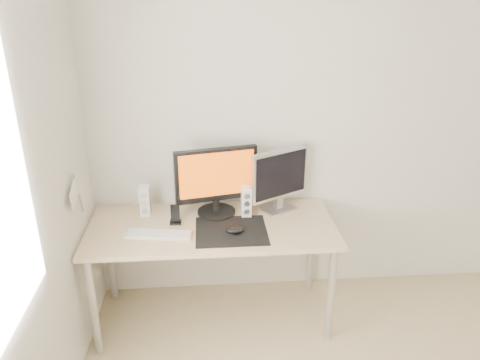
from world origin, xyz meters
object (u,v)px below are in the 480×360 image
main_monitor (216,179)px  phone_dock (175,218)px  desk (212,235)px  keyboard (159,234)px  second_monitor (279,177)px  speaker_right (246,201)px  mouse (235,230)px  speaker_left (145,201)px

main_monitor → phone_dock: size_ratio=4.15×
desk → keyboard: bearing=-161.6°
second_monitor → keyboard: bearing=-159.5°
main_monitor → speaker_right: 0.25m
desk → keyboard: size_ratio=3.70×
desk → phone_dock: size_ratio=12.13×
keyboard → phone_dock: phone_dock is taller
main_monitor → second_monitor: bearing=3.4°
mouse → second_monitor: bearing=43.6°
mouse → speaker_left: size_ratio=0.56×
desk → speaker_right: size_ratio=7.65×
speaker_right → second_monitor: bearing=16.8°
speaker_left → desk: bearing=-22.0°
second_monitor → phone_dock: (-0.70, -0.14, -0.20)m
speaker_left → second_monitor: bearing=0.5°
second_monitor → speaker_left: bearing=-179.5°
speaker_left → phone_dock: 0.25m
speaker_left → speaker_right: bearing=-5.1°
second_monitor → keyboard: 0.88m
second_monitor → speaker_left: 0.91m
speaker_right → phone_dock: bearing=-170.8°
mouse → speaker_right: speaker_right is taller
speaker_right → speaker_left: bearing=174.9°
mouse → desk: bearing=139.3°
speaker_left → speaker_right: size_ratio=1.00×
mouse → main_monitor: main_monitor is taller
desk → speaker_left: size_ratio=7.65×
speaker_left → phone_dock: (0.21, -0.14, -0.06)m
desk → phone_dock: phone_dock is taller
keyboard → mouse: bearing=-1.3°
second_monitor → phone_dock: size_ratio=3.30×
second_monitor → phone_dock: second_monitor is taller
second_monitor → speaker_right: bearing=-163.2°
speaker_left → main_monitor: bearing=-2.0°
main_monitor → second_monitor: 0.43m
desk → second_monitor: (0.46, 0.19, 0.32)m
main_monitor → speaker_left: bearing=178.0°
main_monitor → speaker_left: (-0.48, 0.02, -0.15)m
second_monitor → speaker_right: second_monitor is taller
desk → mouse: bearing=-40.7°
speaker_left → keyboard: size_ratio=0.48×
mouse → keyboard: size_ratio=0.27×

